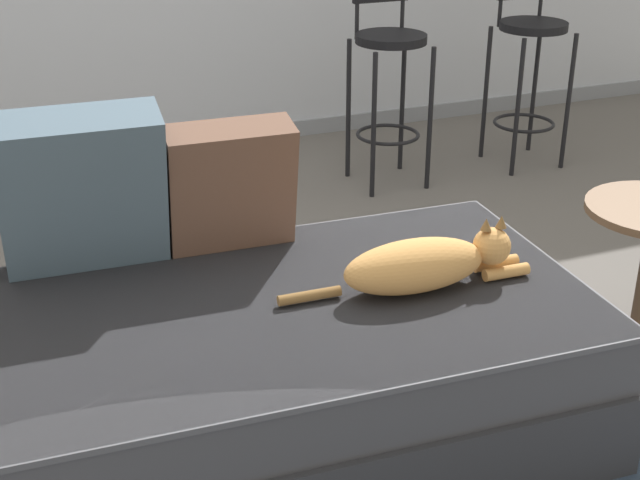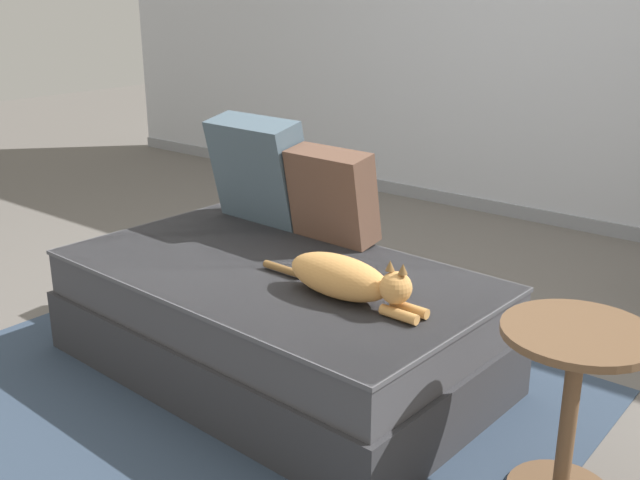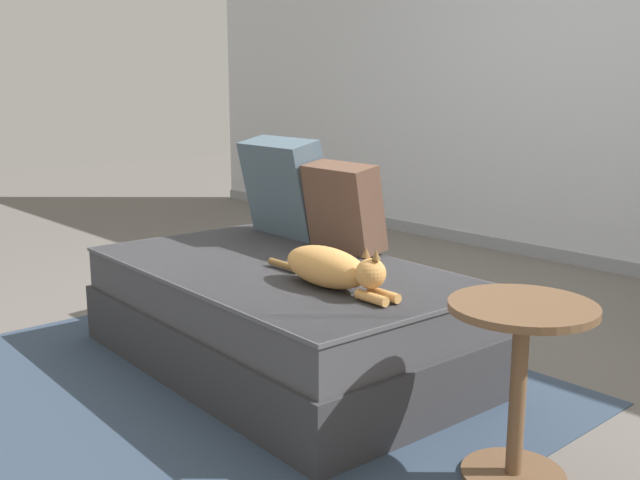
# 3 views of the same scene
# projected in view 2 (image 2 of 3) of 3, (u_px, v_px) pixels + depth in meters

# --- Properties ---
(ground_plane) EXTENTS (16.00, 16.00, 0.00)m
(ground_plane) POSITION_uv_depth(u_px,v_px,m) (336.00, 336.00, 3.35)
(ground_plane) COLOR #66605B
(ground_plane) RESTS_ON ground
(wall_back_panel) EXTENTS (8.00, 0.10, 2.60)m
(wall_back_panel) POSITION_uv_depth(u_px,v_px,m) (560.00, 18.00, 4.60)
(wall_back_panel) COLOR silver
(wall_back_panel) RESTS_ON ground
(wall_baseboard_trim) EXTENTS (8.00, 0.02, 0.09)m
(wall_baseboard_trim) POSITION_uv_depth(u_px,v_px,m) (537.00, 215.00, 4.96)
(wall_baseboard_trim) COLOR gray
(wall_baseboard_trim) RESTS_ON ground
(area_rug) EXTENTS (2.43, 2.09, 0.01)m
(area_rug) POSITION_uv_depth(u_px,v_px,m) (223.00, 398.00, 2.83)
(area_rug) COLOR #334256
(area_rug) RESTS_ON ground
(couch) EXTENTS (1.78, 1.07, 0.44)m
(couch) POSITION_uv_depth(u_px,v_px,m) (275.00, 319.00, 2.98)
(couch) COLOR #353539
(couch) RESTS_ON ground
(throw_pillow_corner) EXTENTS (0.48, 0.28, 0.49)m
(throw_pillow_corner) POSITION_uv_depth(u_px,v_px,m) (259.00, 170.00, 3.41)
(throw_pillow_corner) COLOR #4C6070
(throw_pillow_corner) RESTS_ON couch
(throw_pillow_middle) EXTENTS (0.39, 0.22, 0.40)m
(throw_pillow_middle) POSITION_uv_depth(u_px,v_px,m) (332.00, 196.00, 3.15)
(throw_pillow_middle) COLOR brown
(throw_pillow_middle) RESTS_ON couch
(cat) EXTENTS (0.74, 0.18, 0.19)m
(cat) POSITION_uv_depth(u_px,v_px,m) (346.00, 278.00, 2.60)
(cat) COLOR tan
(cat) RESTS_ON couch
(side_table) EXTENTS (0.44, 0.44, 0.56)m
(side_table) POSITION_uv_depth(u_px,v_px,m) (572.00, 391.00, 2.17)
(side_table) COLOR brown
(side_table) RESTS_ON ground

